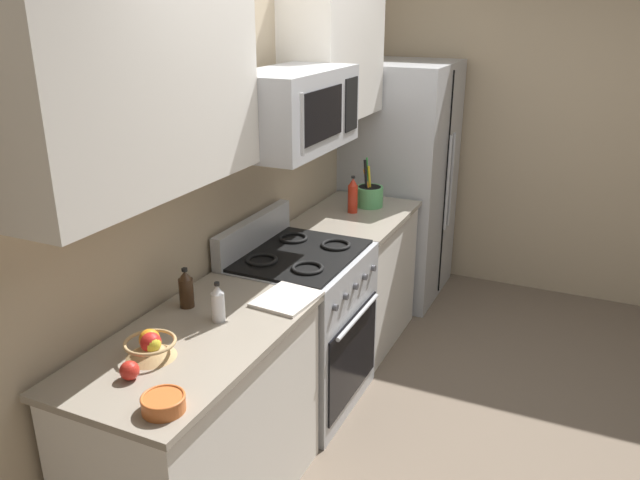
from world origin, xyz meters
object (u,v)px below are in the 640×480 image
fruit_basket (151,346)px  apple_loose (130,370)px  bottle_soy (186,289)px  prep_bowl (163,403)px  range_oven (301,327)px  refrigerator (400,182)px  microwave (293,110)px  bottle_vinegar (218,303)px  bottle_hot_sauce (353,196)px  utensil_crock (369,195)px  cutting_board (287,299)px

fruit_basket → apple_loose: fruit_basket is taller
bottle_soy → prep_bowl: (-0.69, -0.40, -0.06)m
range_oven → bottle_soy: size_ratio=5.76×
refrigerator → fruit_basket: refrigerator is taller
microwave → bottle_vinegar: 1.08m
refrigerator → bottle_hot_sauce: bearing=177.1°
bottle_hot_sauce → prep_bowl: size_ratio=1.61×
bottle_soy → bottle_hot_sauce: 1.61m
range_oven → prep_bowl: bearing=-172.0°
utensil_crock → fruit_basket: 2.20m
bottle_hot_sauce → bottle_soy: bearing=174.1°
cutting_board → refrigerator: bearing=4.5°
bottle_soy → bottle_vinegar: (-0.06, -0.21, -0.00)m
apple_loose → prep_bowl: 0.26m
microwave → fruit_basket: (-1.18, 0.03, -0.75)m
bottle_soy → range_oven: bearing=-14.2°
refrigerator → bottle_hot_sauce: (-0.88, 0.04, 0.12)m
utensil_crock → fruit_basket: utensil_crock is taller
bottle_soy → prep_bowl: size_ratio=1.24×
range_oven → fruit_basket: range_oven is taller
bottle_vinegar → prep_bowl: bottle_vinegar is taller
bottle_soy → bottle_vinegar: bottle_soy is taller
utensil_crock → apple_loose: (-2.36, 0.05, -0.04)m
apple_loose → bottle_vinegar: (0.53, -0.04, 0.05)m
utensil_crock → bottle_soy: (-1.78, 0.22, 0.01)m
range_oven → fruit_basket: bearing=177.0°
cutting_board → apple_loose: bearing=165.1°
prep_bowl → apple_loose: bearing=65.9°
apple_loose → utensil_crock: bearing=-1.3°
range_oven → bottle_hot_sauce: size_ratio=4.42×
range_oven → bottle_vinegar: 0.97m
range_oven → cutting_board: (-0.52, -0.19, 0.44)m
bottle_soy → microwave: bearing=-12.2°
cutting_board → bottle_soy: bearing=122.5°
range_oven → cutting_board: size_ratio=3.74×
range_oven → refrigerator: size_ratio=0.60×
utensil_crock → bottle_vinegar: size_ratio=1.83×
utensil_crock → bottle_soy: utensil_crock is taller
bottle_hot_sauce → bottle_vinegar: bearing=-178.6°
fruit_basket → bottle_soy: 0.44m
refrigerator → prep_bowl: 3.17m
bottle_soy → prep_bowl: bottle_soy is taller
refrigerator → microwave: microwave is taller
microwave → apple_loose: bearing=180.0°
prep_bowl → fruit_basket: bearing=44.9°
utensil_crock → bottle_vinegar: bearing=179.7°
fruit_basket → apple_loose: 0.17m
range_oven → prep_bowl: range_oven is taller
utensil_crock → prep_bowl: utensil_crock is taller
range_oven → apple_loose: 1.43m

